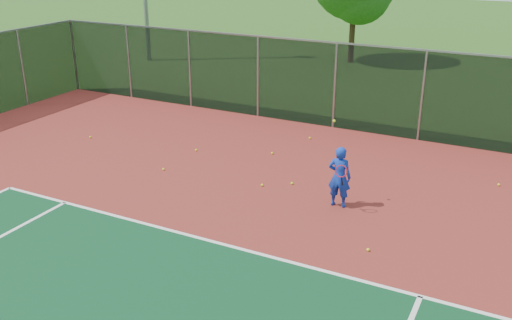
# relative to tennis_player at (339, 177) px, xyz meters

# --- Properties ---
(court_apron) EXTENTS (30.00, 20.00, 0.02)m
(court_apron) POSITION_rel_tennis_player_xyz_m (0.71, -4.02, -0.81)
(court_apron) COLOR maroon
(court_apron) RESTS_ON ground
(fence_back) EXTENTS (30.00, 0.06, 3.03)m
(fence_back) POSITION_rel_tennis_player_xyz_m (0.71, 5.98, 0.75)
(fence_back) COLOR black
(fence_back) RESTS_ON court_apron
(tennis_player) EXTENTS (0.60, 0.62, 2.22)m
(tennis_player) POSITION_rel_tennis_player_xyz_m (0.00, 0.00, 0.00)
(tennis_player) COLOR #1232A9
(tennis_player) RESTS_ON court_apron
(practice_ball_0) EXTENTS (0.07, 0.07, 0.07)m
(practice_ball_0) POSITION_rel_tennis_player_xyz_m (-1.57, 0.68, -0.76)
(practice_ball_0) COLOR yellow
(practice_ball_0) RESTS_ON court_apron
(practice_ball_1) EXTENTS (0.07, 0.07, 0.07)m
(practice_ball_1) POSITION_rel_tennis_player_xyz_m (1.34, -1.83, -0.76)
(practice_ball_1) COLOR yellow
(practice_ball_1) RESTS_ON court_apron
(practice_ball_2) EXTENTS (0.07, 0.07, 0.07)m
(practice_ball_2) POSITION_rel_tennis_player_xyz_m (-3.06, 2.54, -0.76)
(practice_ball_2) COLOR yellow
(practice_ball_2) RESTS_ON court_apron
(practice_ball_3) EXTENTS (0.07, 0.07, 0.07)m
(practice_ball_3) POSITION_rel_tennis_player_xyz_m (-2.54, 4.41, -0.76)
(practice_ball_3) COLOR yellow
(practice_ball_3) RESTS_ON court_apron
(practice_ball_4) EXTENTS (0.07, 0.07, 0.07)m
(practice_ball_4) POSITION_rel_tennis_player_xyz_m (-5.33, 1.70, -0.76)
(practice_ball_4) COLOR yellow
(practice_ball_4) RESTS_ON court_apron
(practice_ball_5) EXTENTS (0.07, 0.07, 0.07)m
(practice_ball_5) POSITION_rel_tennis_player_xyz_m (3.52, 3.16, -0.76)
(practice_ball_5) COLOR yellow
(practice_ball_5) RESTS_ON court_apron
(practice_ball_6) EXTENTS (0.07, 0.07, 0.07)m
(practice_ball_6) POSITION_rel_tennis_player_xyz_m (-9.20, 1.13, -0.76)
(practice_ball_6) COLOR yellow
(practice_ball_6) RESTS_ON court_apron
(practice_ball_7) EXTENTS (0.07, 0.07, 0.07)m
(practice_ball_7) POSITION_rel_tennis_player_xyz_m (-5.32, -0.09, -0.76)
(practice_ball_7) COLOR yellow
(practice_ball_7) RESTS_ON court_apron
(practice_ball_8) EXTENTS (0.07, 0.07, 0.07)m
(practice_ball_8) POSITION_rel_tennis_player_xyz_m (-2.25, 0.20, -0.76)
(practice_ball_8) COLOR yellow
(practice_ball_8) RESTS_ON court_apron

